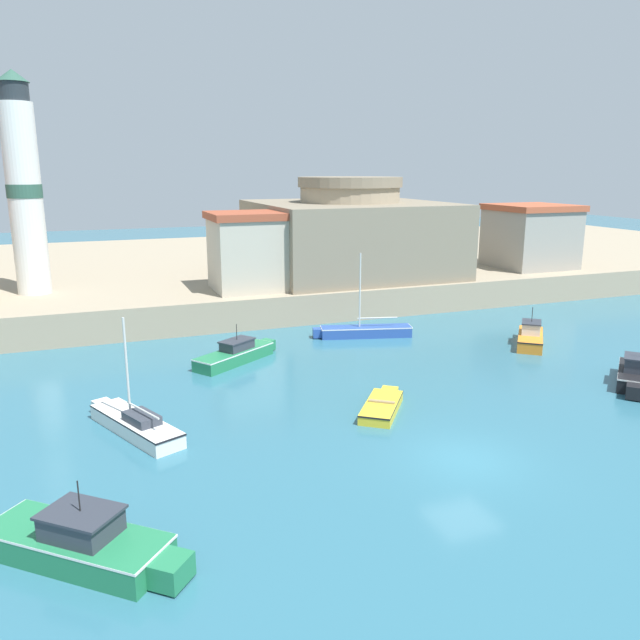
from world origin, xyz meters
TOP-DOWN VIEW (x-y plane):
  - ground_plane at (0.00, 0.00)m, footprint 200.00×200.00m
  - quay_seawall at (0.00, 41.36)m, footprint 120.00×40.00m
  - sailboat_blue_0 at (3.88, 17.29)m, footprint 6.40×2.69m
  - motorboat_green_1 at (-5.12, 14.93)m, footprint 5.43×4.19m
  - motorboat_orange_2 at (12.68, 11.93)m, footprint 4.01×4.50m
  - dinghy_yellow_3 at (-0.75, 5.42)m, footprint 3.38×3.98m
  - motorboat_green_4 at (-13.40, -1.47)m, footprint 5.62×5.19m
  - motorboat_black_5 at (12.79, 3.92)m, footprint 4.59×4.36m
  - sailboat_white_6 at (-11.28, 6.97)m, footprint 3.44×5.99m
  - fortress at (8.00, 29.23)m, footprint 14.82×14.82m
  - lighthouse at (-16.00, 28.94)m, footprint 2.27×2.27m
  - harbor_shed_near_wharf at (0.00, 24.97)m, footprint 8.79×5.07m
  - harbor_shed_far_end at (24.00, 26.38)m, footprint 6.51×6.45m

SIDE VIEW (x-z plane):
  - ground_plane at x=0.00m, z-range 0.00..0.00m
  - dinghy_yellow_3 at x=-0.75m, z-range -0.01..0.52m
  - sailboat_blue_0 at x=3.88m, z-range -2.33..3.12m
  - sailboat_white_6 at x=-11.28m, z-range -2.00..2.82m
  - motorboat_green_1 at x=-5.12m, z-range -0.61..1.56m
  - motorboat_orange_2 at x=12.68m, z-range -0.66..1.69m
  - motorboat_black_5 at x=12.79m, z-range -0.67..1.73m
  - motorboat_green_4 at x=-13.40m, z-range -0.66..1.78m
  - quay_seawall at x=0.00m, z-range 0.00..2.13m
  - harbor_shed_far_end at x=24.00m, z-range 2.15..7.59m
  - harbor_shed_near_wharf at x=0.00m, z-range 2.15..7.65m
  - fortress at x=8.00m, z-range 1.42..9.22m
  - lighthouse at x=-16.00m, z-range 1.94..16.63m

